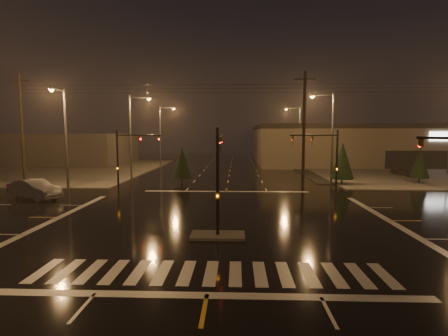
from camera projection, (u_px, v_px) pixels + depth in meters
The scene contains 24 objects.
ground at pixel (221, 219), 23.24m from camera, with size 140.00×140.00×0.00m, color black.
sidewalk_ne at pixel (431, 171), 51.96m from camera, with size 36.00×36.00×0.12m, color #45433E.
sidewalk_nw at pixel (37, 169), 54.17m from camera, with size 36.00×36.00×0.12m, color #45433E.
median_island at pixel (218, 235), 19.26m from camera, with size 3.00×1.60×0.15m, color #45433E.
crosswalk at pixel (211, 273), 14.29m from camera, with size 15.00×2.60×0.01m, color beige.
stop_bar_near at pixel (207, 295), 12.30m from camera, with size 16.00×0.50×0.01m, color beige.
stop_bar_far at pixel (226, 191), 34.18m from camera, with size 16.00×0.50×0.01m, color beige.
retail_building at pixel (413, 143), 67.29m from camera, with size 60.20×28.30×7.20m.
commercial_block at pixel (47, 148), 66.01m from camera, with size 30.00×18.00×5.60m, color #433E3B.
signal_mast_median at pixel (218, 168), 19.81m from camera, with size 0.25×4.59×6.00m.
signal_mast_ne at pixel (327, 154), 32.59m from camera, with size 4.84×1.86×6.00m.
signal_mast_nw at pixel (126, 153), 33.29m from camera, with size 4.84×1.86×6.00m.
streetlight_1 at pixel (133, 132), 40.97m from camera, with size 2.77×0.32×10.00m.
streetlight_2 at pixel (162, 132), 56.88m from camera, with size 2.77×0.32×10.00m.
streetlight_3 at pixel (330, 132), 38.16m from camera, with size 2.77×0.32×10.00m.
streetlight_4 at pixel (298, 132), 58.04m from camera, with size 2.77×0.32×10.00m.
streetlight_5 at pixel (64, 132), 34.37m from camera, with size 0.32×2.77×10.00m.
utility_pole_0 at pixel (22, 129), 37.36m from camera, with size 2.20×0.32×12.00m.
utility_pole_1 at pixel (304, 129), 36.25m from camera, with size 2.20×0.32×12.00m.
conifer_0 at pixel (342, 161), 38.25m from camera, with size 2.53×2.53×4.65m.
conifer_1 at pixel (420, 163), 39.08m from camera, with size 2.07×2.07×3.93m.
conifer_3 at pixel (182, 162), 38.75m from camera, with size 2.27×2.27×4.24m.
car_parked at pixel (406, 170), 46.35m from camera, with size 1.88×4.68×1.60m, color black.
car_crossing at pixel (35, 189), 30.27m from camera, with size 1.80×5.16×1.70m, color #56595D.
Camera 1 is at (1.04, -22.76, 5.71)m, focal length 28.00 mm.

